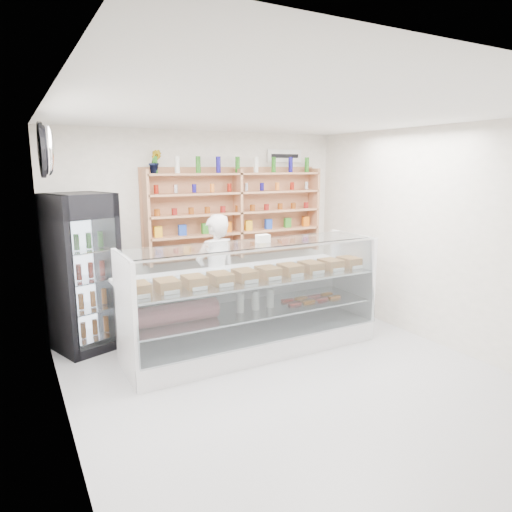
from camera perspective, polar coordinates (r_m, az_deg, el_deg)
room at (r=4.72m, az=5.00°, el=0.20°), size 5.00×5.00×5.00m
display_counter at (r=5.79m, az=-0.41°, el=-8.18°), size 3.19×0.95×1.39m
shop_worker at (r=6.17m, az=-5.01°, el=-2.50°), size 0.68×0.51×1.68m
drinks_cooler at (r=6.08m, az=-20.84°, el=-1.94°), size 0.90×0.89×1.97m
wall_shelving at (r=6.95m, az=-2.27°, el=5.40°), size 2.84×0.28×1.33m
potted_plant at (r=6.45m, az=-12.52°, el=11.45°), size 0.21×0.20×0.32m
security_mirror at (r=5.07m, az=-24.67°, el=11.94°), size 0.15×0.50×0.50m
wall_sign at (r=7.47m, az=3.56°, el=12.37°), size 0.62×0.03×0.20m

